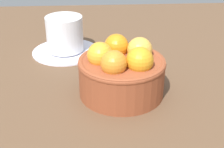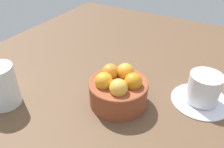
# 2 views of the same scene
# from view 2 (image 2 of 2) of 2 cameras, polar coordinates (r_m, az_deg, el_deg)

# --- Properties ---
(ground_plane) EXTENTS (1.23, 1.03, 0.04)m
(ground_plane) POSITION_cam_2_polar(r_m,az_deg,el_deg) (0.55, 1.52, -8.53)
(ground_plane) COLOR brown
(terracotta_bowl) EXTENTS (0.13, 0.13, 0.09)m
(terracotta_bowl) POSITION_cam_2_polar(r_m,az_deg,el_deg) (0.51, 1.62, -3.72)
(terracotta_bowl) COLOR brown
(terracotta_bowl) RESTS_ON ground_plane
(coffee_cup) EXTENTS (0.14, 0.14, 0.07)m
(coffee_cup) POSITION_cam_2_polar(r_m,az_deg,el_deg) (0.56, 21.90, -3.93)
(coffee_cup) COLOR white
(coffee_cup) RESTS_ON ground_plane
(water_glass) EXTENTS (0.07, 0.07, 0.10)m
(water_glass) POSITION_cam_2_polar(r_m,az_deg,el_deg) (0.56, -26.09, -2.73)
(water_glass) COLOR silver
(water_glass) RESTS_ON ground_plane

